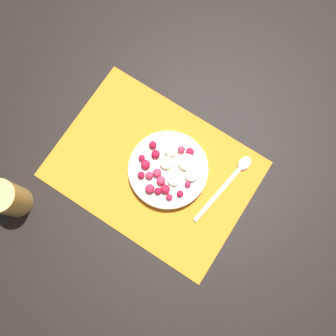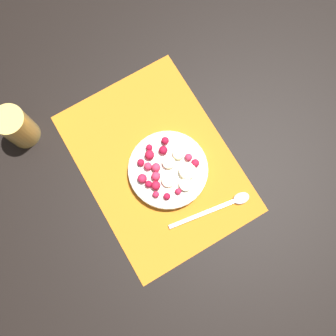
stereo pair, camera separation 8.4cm
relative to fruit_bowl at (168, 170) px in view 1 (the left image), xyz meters
name	(u,v)px [view 1 (the left image)]	position (x,y,z in m)	size (l,w,h in m)	color
ground_plane	(154,169)	(-0.03, -0.01, -0.02)	(3.00, 3.00, 0.00)	black
placemat	(154,169)	(-0.03, -0.01, -0.02)	(0.46, 0.33, 0.01)	orange
fruit_bowl	(168,170)	(0.00, 0.00, 0.00)	(0.18, 0.18, 0.05)	silver
spoon	(233,176)	(0.13, 0.07, -0.01)	(0.05, 0.20, 0.01)	silver
drinking_glass	(8,199)	(-0.25, -0.25, 0.03)	(0.07, 0.07, 0.11)	#F4CC66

